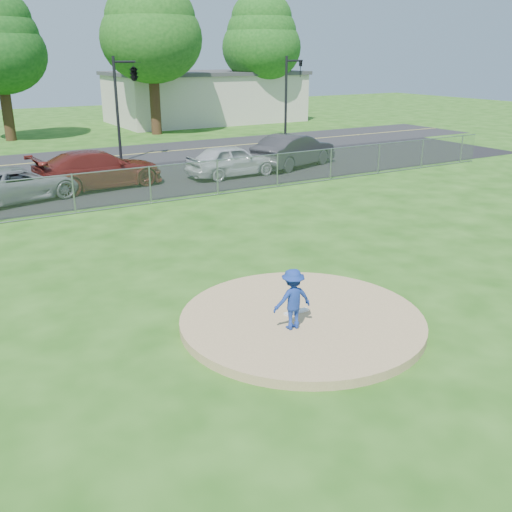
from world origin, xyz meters
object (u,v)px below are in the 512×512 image
at_px(pitcher, 293,299).
at_px(parked_car_pearl, 232,160).
at_px(parked_car_charcoal, 294,150).
at_px(traffic_signal_center, 132,75).
at_px(traffic_signal_right, 289,93).
at_px(commercial_building, 205,96).
at_px(parked_car_darkred, 99,169).
at_px(tree_right, 151,25).
at_px(parked_car_gray, 19,184).
at_px(tree_far_right, 262,37).

bearing_deg(pitcher, parked_car_pearl, -108.86).
bearing_deg(parked_car_charcoal, traffic_signal_center, 26.72).
height_order(traffic_signal_right, pitcher, traffic_signal_right).
distance_m(commercial_building, parked_car_darkred, 27.26).
bearing_deg(parked_car_darkred, parked_car_pearl, -103.20).
height_order(tree_right, traffic_signal_center, tree_right).
distance_m(traffic_signal_center, parked_car_darkred, 8.15).
height_order(traffic_signal_right, parked_car_gray, traffic_signal_right).
xyz_separation_m(traffic_signal_right, parked_car_darkred, (-14.18, -6.08, -2.52)).
relative_size(traffic_signal_right, parked_car_darkred, 0.97).
distance_m(pitcher, parked_car_pearl, 17.02).
xyz_separation_m(pitcher, parked_car_pearl, (6.92, 15.55, -0.07)).
xyz_separation_m(commercial_building, traffic_signal_right, (-1.76, -16.00, 1.20)).
bearing_deg(commercial_building, parked_car_darkred, -125.83).
xyz_separation_m(commercial_building, tree_far_right, (4.00, -3.00, 4.90)).
relative_size(traffic_signal_center, parked_car_charcoal, 1.07).
bearing_deg(traffic_signal_center, tree_far_right, 39.04).
bearing_deg(tree_right, pitcher, -106.37).
relative_size(commercial_building, traffic_signal_center, 2.93).
relative_size(traffic_signal_right, parked_car_charcoal, 1.07).
xyz_separation_m(tree_right, traffic_signal_right, (5.24, -10.00, -4.29)).
xyz_separation_m(tree_far_right, pitcher, (-20.51, -35.36, -6.20)).
relative_size(commercial_building, pitcher, 12.45).
relative_size(tree_far_right, parked_car_pearl, 2.36).
distance_m(parked_car_gray, parked_car_charcoal, 13.90).
distance_m(traffic_signal_right, parked_car_pearl, 10.69).
distance_m(tree_right, pitcher, 34.41).
height_order(traffic_signal_center, parked_car_pearl, traffic_signal_center).
relative_size(tree_right, parked_car_darkred, 2.02).
bearing_deg(commercial_building, parked_car_pearl, -112.80).
relative_size(tree_far_right, pitcher, 8.15).
bearing_deg(pitcher, traffic_signal_center, -96.21).
height_order(parked_car_pearl, parked_car_charcoal, parked_car_charcoal).
height_order(tree_far_right, traffic_signal_right, tree_far_right).
bearing_deg(parked_car_pearl, tree_far_right, -37.06).
bearing_deg(tree_far_right, tree_right, -164.74).
distance_m(commercial_building, parked_car_pearl, 24.78).
distance_m(commercial_building, parked_car_charcoal, 22.95).
bearing_deg(pitcher, parked_car_gray, -74.24).
bearing_deg(traffic_signal_center, traffic_signal_right, 0.00).
height_order(parked_car_gray, parked_car_darkred, parked_car_darkred).
relative_size(traffic_signal_center, pitcher, 4.25).
relative_size(commercial_building, traffic_signal_right, 2.93).
distance_m(pitcher, parked_car_charcoal, 19.51).
relative_size(tree_right, parked_car_charcoal, 2.22).
xyz_separation_m(tree_right, parked_car_pearl, (-2.59, -16.81, -6.87)).
bearing_deg(tree_right, parked_car_pearl, -98.76).
bearing_deg(parked_car_gray, parked_car_charcoal, -102.25).
bearing_deg(parked_car_gray, pitcher, 175.98).
bearing_deg(tree_right, tree_far_right, 15.26).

